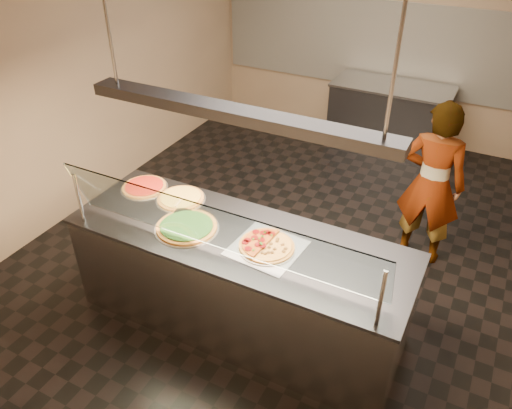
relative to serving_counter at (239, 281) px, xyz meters
The scene contains 19 objects.
ground 1.41m from the serving_counter, 91.87° to the left, with size 5.00×6.00×0.02m, color black.
wall_back 4.46m from the serving_counter, 90.57° to the left, with size 5.00×0.02×3.00m, color tan.
wall_front 1.98m from the serving_counter, 91.48° to the right, with size 5.00×0.02×3.00m, color tan.
wall_left 3.06m from the serving_counter, 152.53° to the left, with size 0.02×6.00×3.00m, color tan.
tile_band 4.39m from the serving_counter, 90.58° to the left, with size 4.90×0.02×1.20m, color silver.
serving_counter is the anchor object (origin of this frame).
sneeze_guard 0.83m from the serving_counter, 90.00° to the right, with size 2.52×0.18×0.54m.
perforated_tray 0.54m from the serving_counter, ahead, with size 0.54×0.54×0.01m.
half_pizza_pepperoni 0.53m from the serving_counter, 10.83° to the right, with size 0.24×0.43×0.05m.
half_pizza_sausage 0.61m from the serving_counter, ahead, with size 0.24×0.43×0.04m.
pizza_spinach 0.64m from the serving_counter, 166.50° to the right, with size 0.52×0.52×0.03m.
pizza_cheese 0.88m from the serving_counter, 161.54° to the left, with size 0.43×0.43×0.03m.
pizza_tomato 1.22m from the serving_counter, 167.72° to the left, with size 0.41×0.41×0.03m.
pizza_spatula 0.79m from the serving_counter, behind, with size 0.20×0.23×0.02m.
prep_table 3.88m from the serving_counter, 86.76° to the left, with size 1.59×0.74×0.93m.
worker 2.06m from the serving_counter, 54.83° to the left, with size 0.61×0.40×1.67m, color #242329.
heat_lamp_housing 1.48m from the serving_counter, ahead, with size 2.30×0.18×0.08m, color #3A3A3F.
lamp_rod_left 2.26m from the serving_counter, behind, with size 0.02×0.02×1.01m, color #B7B7BC.
lamp_rod_right 2.26m from the serving_counter, ahead, with size 0.02×0.02×1.01m, color #B7B7BC.
Camera 1 is at (1.59, -4.02, 3.28)m, focal length 35.00 mm.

